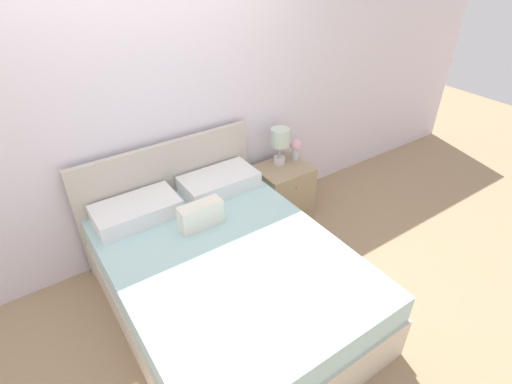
{
  "coord_description": "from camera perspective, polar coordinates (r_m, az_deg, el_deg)",
  "views": [
    {
      "loc": [
        -1.01,
        -2.82,
        2.47
      ],
      "look_at": [
        0.55,
        -0.55,
        0.63
      ],
      "focal_mm": 28.0,
      "sensor_mm": 36.0,
      "label": 1
    }
  ],
  "objects": [
    {
      "name": "bed",
      "position": [
        3.04,
        -4.48,
        -11.76
      ],
      "size": [
        1.56,
        2.01,
        1.01
      ],
      "color": "beige",
      "rests_on": "ground_plane"
    },
    {
      "name": "wall_back",
      "position": [
        3.28,
        -14.48,
        11.78
      ],
      "size": [
        8.0,
        0.06,
        2.6
      ],
      "color": "white",
      "rests_on": "ground_plane"
    },
    {
      "name": "nightstand",
      "position": [
        4.0,
        3.82,
        0.23
      ],
      "size": [
        0.51,
        0.44,
        0.53
      ],
      "color": "tan",
      "rests_on": "ground_plane"
    },
    {
      "name": "ground_plane",
      "position": [
        3.88,
        -11.4,
        -6.54
      ],
      "size": [
        12.0,
        12.0,
        0.0
      ],
      "primitive_type": "plane",
      "color": "tan"
    },
    {
      "name": "table_lamp",
      "position": [
        3.82,
        3.46,
        7.39
      ],
      "size": [
        0.18,
        0.18,
        0.37
      ],
      "color": "white",
      "rests_on": "nightstand"
    },
    {
      "name": "flower_vase",
      "position": [
        3.94,
        5.72,
        6.4
      ],
      "size": [
        0.12,
        0.12,
        0.22
      ],
      "color": "silver",
      "rests_on": "nightstand"
    }
  ]
}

